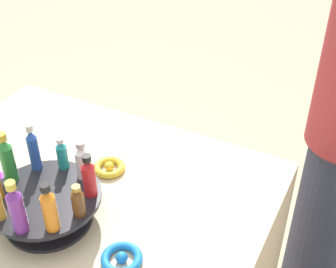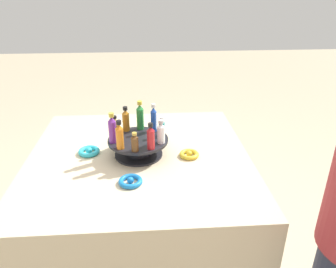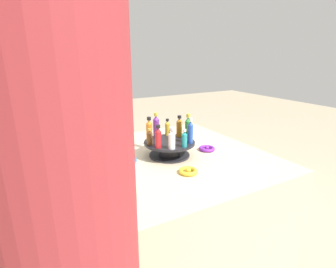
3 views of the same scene
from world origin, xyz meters
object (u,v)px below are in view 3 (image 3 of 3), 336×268
at_px(bottle_gold, 167,128).
at_px(display_stand, 169,148).
at_px(bottle_brown, 150,137).
at_px(bottle_teal, 184,139).
at_px(ribbon_bow_teal, 155,141).
at_px(bottle_orange, 149,130).
at_px(bottle_amber, 179,127).
at_px(ribbon_bow_gold, 188,171).
at_px(ribbon_bow_purple, 207,149).
at_px(bottle_green, 188,128).
at_px(person_figure, 72,263).
at_px(bottle_red, 158,137).
at_px(bottle_clear, 172,139).
at_px(bottle_purple, 156,126).
at_px(ribbon_bow_blue, 127,160).
at_px(bottle_blue, 190,132).

bearing_deg(bottle_gold, display_stand, -23.50).
relative_size(bottle_brown, bottle_teal, 0.91).
bearing_deg(bottle_teal, ribbon_bow_teal, 179.00).
relative_size(bottle_orange, bottle_brown, 1.53).
distance_m(bottle_amber, ribbon_bow_gold, 0.36).
relative_size(bottle_brown, ribbon_bow_purple, 0.91).
bearing_deg(bottle_green, display_stand, -95.50).
distance_m(bottle_amber, person_figure, 1.10).
height_order(ribbon_bow_gold, person_figure, person_figure).
xyz_separation_m(bottle_gold, bottle_red, (0.17, -0.15, 0.01)).
xyz_separation_m(display_stand, bottle_teal, (0.12, 0.03, 0.08)).
distance_m(bottle_green, bottle_orange, 0.23).
xyz_separation_m(bottle_brown, bottle_teal, (0.13, 0.14, 0.00)).
height_order(bottle_amber, bottle_clear, bottle_amber).
bearing_deg(display_stand, ribbon_bow_purple, 82.58).
bearing_deg(bottle_teal, bottle_orange, -149.50).
height_order(bottle_amber, bottle_orange, bottle_orange).
bearing_deg(bottle_gold, bottle_teal, -5.50).
relative_size(bottle_clear, ribbon_bow_gold, 1.20).
bearing_deg(bottle_brown, bottle_amber, 102.50).
bearing_deg(bottle_green, bottle_amber, -167.50).
relative_size(bottle_gold, person_figure, 0.06).
relative_size(bottle_purple, bottle_red, 1.19).
height_order(bottle_amber, bottle_brown, bottle_amber).
relative_size(bottle_amber, ribbon_bow_teal, 1.21).
bearing_deg(bottle_orange, ribbon_bow_purple, 71.70).
relative_size(bottle_orange, bottle_red, 1.10).
height_order(bottle_green, person_figure, person_figure).
relative_size(display_stand, bottle_amber, 2.28).
xyz_separation_m(ribbon_bow_teal, ribbon_bow_gold, (0.49, -0.06, -0.00)).
height_order(bottle_orange, ribbon_bow_purple, bottle_orange).
bearing_deg(bottle_amber, ribbon_bow_blue, -85.36).
height_order(bottle_orange, ribbon_bow_gold, bottle_orange).
xyz_separation_m(bottle_green, ribbon_bow_blue, (-0.04, -0.36, -0.15)).
xyz_separation_m(display_stand, ribbon_bow_blue, (-0.03, -0.25, -0.04)).
distance_m(bottle_green, bottle_gold, 0.14).
bearing_deg(ribbon_bow_teal, bottle_purple, -23.98).
relative_size(bottle_blue, person_figure, 0.09).
bearing_deg(display_stand, bottle_green, 84.50).
bearing_deg(bottle_purple, display_stand, 12.50).
distance_m(bottle_green, person_figure, 1.06).
relative_size(bottle_amber, bottle_brown, 1.42).
height_order(bottle_clear, ribbon_bow_purple, bottle_clear).
distance_m(bottle_green, bottle_blue, 0.07).
bearing_deg(ribbon_bow_teal, ribbon_bow_purple, 37.58).
bearing_deg(bottle_orange, ribbon_bow_teal, 144.09).
relative_size(bottle_purple, ribbon_bow_teal, 1.41).
relative_size(bottle_gold, bottle_teal, 1.06).
bearing_deg(bottle_green, bottle_blue, -23.50).
bearing_deg(bottle_amber, ribbon_bow_gold, -23.70).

